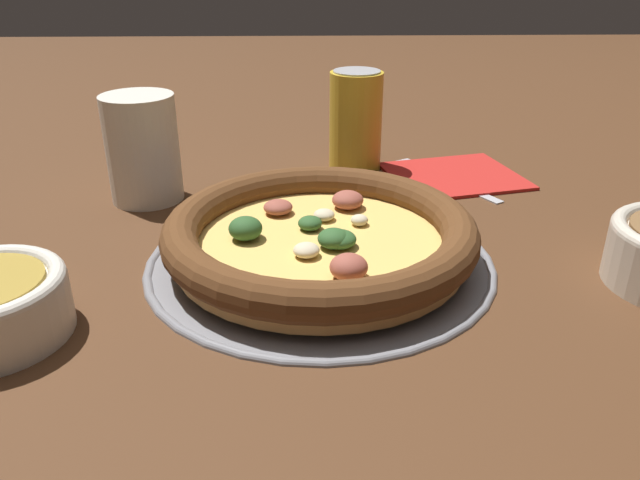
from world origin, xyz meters
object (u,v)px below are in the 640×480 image
at_px(drinking_cup, 143,149).
at_px(fork, 440,176).
at_px(beverage_can, 356,121).
at_px(pizza, 320,235).
at_px(pizza_tray, 320,259).
at_px(napkin, 454,174).

bearing_deg(drinking_cup, fork, -170.27).
xyz_separation_m(fork, beverage_can, (0.10, -0.04, 0.06)).
bearing_deg(beverage_can, fork, 158.39).
relative_size(drinking_cup, fork, 0.73).
height_order(pizza, fork, pizza).
height_order(pizza_tray, fork, pizza_tray).
xyz_separation_m(pizza_tray, fork, (-0.16, -0.22, -0.00)).
bearing_deg(napkin, fork, 2.36).
relative_size(pizza, drinking_cup, 2.39).
bearing_deg(drinking_cup, beverage_can, -157.58).
relative_size(pizza, beverage_can, 2.28).
bearing_deg(drinking_cup, pizza, 139.97).
relative_size(napkin, beverage_can, 1.47).
distance_m(fork, beverage_can, 0.13).
relative_size(drinking_cup, napkin, 0.65).
relative_size(drinking_cup, beverage_can, 0.95).
xyz_separation_m(pizza, napkin, (-0.17, -0.22, -0.02)).
distance_m(pizza, drinking_cup, 0.25).
height_order(pizza_tray, napkin, same).
distance_m(pizza_tray, pizza, 0.02).
bearing_deg(pizza_tray, fork, -125.25).
distance_m(pizza_tray, drinking_cup, 0.26).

